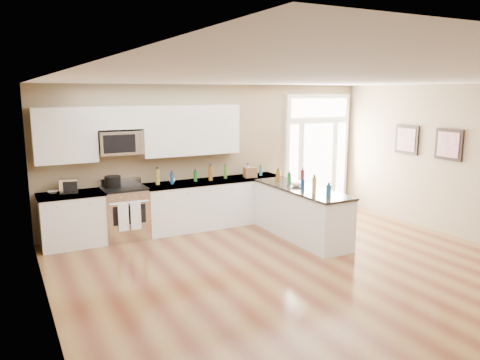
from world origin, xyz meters
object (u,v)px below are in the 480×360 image
at_px(kitchen_range, 125,213).
at_px(stockpot, 113,181).
at_px(peninsula_cabinet, 301,215).
at_px(toaster_oven, 69,186).

relative_size(kitchen_range, stockpot, 3.73).
bearing_deg(peninsula_cabinet, kitchen_range, 153.25).
bearing_deg(stockpot, toaster_oven, -174.22).
bearing_deg(toaster_oven, kitchen_range, 11.21).
height_order(kitchen_range, toaster_oven, toaster_oven).
bearing_deg(kitchen_range, stockpot, 147.66).
xyz_separation_m(kitchen_range, toaster_oven, (-0.93, 0.03, 0.59)).
bearing_deg(kitchen_range, toaster_oven, 178.01).
distance_m(stockpot, toaster_oven, 0.76).
height_order(peninsula_cabinet, stockpot, stockpot).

